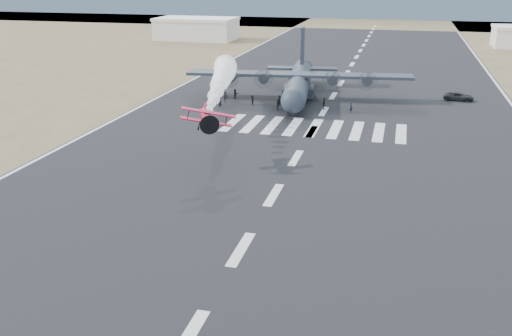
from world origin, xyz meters
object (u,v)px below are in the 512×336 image
at_px(crew_a, 220,103).
at_px(transport_aircraft, 299,81).
at_px(aerobatic_biplane, 206,118).
at_px(crew_d, 324,104).
at_px(hangar_left, 197,28).
at_px(crew_g, 351,107).
at_px(crew_h, 252,100).
at_px(crew_b, 279,104).
at_px(crew_c, 225,97).
at_px(crew_f, 235,93).
at_px(crew_e, 279,100).
at_px(support_vehicle, 459,96).

bearing_deg(crew_a, transport_aircraft, -179.81).
height_order(aerobatic_biplane, crew_d, aerobatic_biplane).
xyz_separation_m(aerobatic_biplane, transport_aircraft, (3.51, 38.66, -2.80)).
bearing_deg(hangar_left, crew_d, -58.22).
relative_size(hangar_left, crew_g, 15.58).
height_order(hangar_left, crew_h, hangar_left).
xyz_separation_m(crew_b, crew_c, (-9.86, 3.10, 0.02)).
relative_size(crew_b, crew_f, 1.13).
height_order(crew_c, crew_e, crew_c).
xyz_separation_m(hangar_left, support_vehicle, (73.14, -71.40, -2.72)).
relative_size(aerobatic_biplane, crew_c, 3.31).
distance_m(crew_d, crew_g, 4.46).
distance_m(hangar_left, crew_h, 92.36).
distance_m(transport_aircraft, crew_h, 10.20).
xyz_separation_m(crew_a, crew_g, (20.86, 1.91, -0.00)).
bearing_deg(crew_g, crew_b, 44.94).
xyz_separation_m(crew_c, crew_f, (0.75, 3.47, -0.12)).
height_order(transport_aircraft, crew_d, transport_aircraft).
relative_size(crew_d, crew_g, 1.20).
bearing_deg(crew_d, aerobatic_biplane, 159.15).
xyz_separation_m(hangar_left, crew_e, (44.16, -81.87, -2.63)).
distance_m(hangar_left, crew_d, 98.35).
distance_m(hangar_left, crew_c, 89.53).
bearing_deg(crew_b, transport_aircraft, -26.51).
xyz_separation_m(crew_e, crew_g, (12.00, -2.60, 0.01)).
xyz_separation_m(crew_d, crew_f, (-16.10, 4.65, -0.16)).
relative_size(crew_d, crew_e, 1.21).
xyz_separation_m(hangar_left, aerobatic_biplane, (42.71, -114.22, 2.24)).
bearing_deg(transport_aircraft, support_vehicle, 1.78).
relative_size(crew_a, crew_f, 1.01).
xyz_separation_m(crew_d, crew_e, (-7.63, 1.70, -0.16)).
relative_size(hangar_left, crew_h, 15.57).
distance_m(support_vehicle, crew_b, 31.64).
bearing_deg(crew_g, crew_h, 35.63).
bearing_deg(crew_d, support_vehicle, -64.67).
distance_m(aerobatic_biplane, support_vehicle, 52.76).
bearing_deg(hangar_left, crew_c, -67.02).
xyz_separation_m(crew_a, crew_d, (16.49, 2.81, 0.15)).
xyz_separation_m(support_vehicle, crew_g, (-16.98, -13.07, 0.10)).
height_order(crew_c, crew_d, crew_d).
xyz_separation_m(crew_e, crew_h, (-4.28, -1.40, 0.01)).
relative_size(crew_c, crew_d, 0.96).
distance_m(transport_aircraft, crew_f, 11.25).
relative_size(transport_aircraft, crew_e, 24.56).
relative_size(support_vehicle, crew_e, 3.17).
bearing_deg(crew_b, crew_e, -8.25).
relative_size(crew_e, crew_f, 0.99).
height_order(aerobatic_biplane, crew_c, aerobatic_biplane).
height_order(crew_f, crew_g, crew_g).
bearing_deg(support_vehicle, hangar_left, 52.20).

